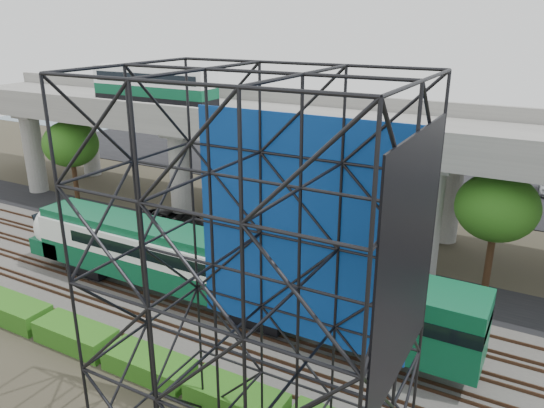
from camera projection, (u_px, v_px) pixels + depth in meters
The scene contains 13 objects.
ground at pixel (188, 326), 29.77m from camera, with size 140.00×140.00×0.00m, color #474233.
ballast_bed at pixel (208, 308), 31.39m from camera, with size 90.00×12.00×0.20m, color slate.
service_road at pixel (276, 256), 38.43m from camera, with size 90.00×5.00×0.08m, color black.
parking_lot at pixel (379, 176), 57.84m from camera, with size 90.00×18.00×0.08m, color black.
harbor_water at pixel (427, 138), 76.02m from camera, with size 140.00×40.00×0.03m, color #486177.
rail_tracks at pixel (208, 305), 31.33m from camera, with size 90.00×9.52×0.16m.
commuter_train at pixel (197, 263), 30.76m from camera, with size 29.30×3.06×4.30m.
overpass at pixel (298, 130), 40.77m from camera, with size 80.00×12.00×12.40m.
scaffold_tower at pixel (255, 319), 16.49m from camera, with size 9.36×6.36×15.00m.
hedge_strip at pixel (149, 364), 25.57m from camera, with size 34.60×1.80×1.20m.
trees at pixel (260, 157), 43.40m from camera, with size 40.94×16.94×7.69m.
suv at pixel (170, 220), 42.89m from camera, with size 2.60×5.63×1.57m, color black.
parked_cars at pixel (387, 173), 56.80m from camera, with size 37.83×9.45×1.28m.
Camera 1 is at (16.64, -20.30, 16.33)m, focal length 35.00 mm.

